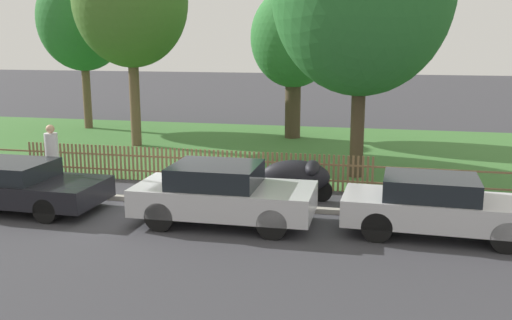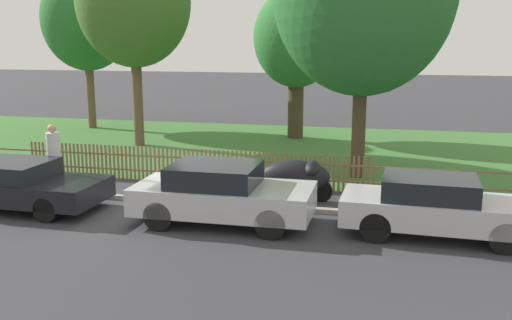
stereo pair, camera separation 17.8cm
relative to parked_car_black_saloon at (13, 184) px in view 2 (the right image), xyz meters
name	(u,v)px [view 2 (the right image)]	position (x,y,z in m)	size (l,w,h in m)	color
ground_plane	(162,203)	(3.46, 1.21, -0.62)	(120.00, 120.00, 0.00)	#38383D
kerb_stone	(164,200)	(3.46, 1.31, -0.56)	(42.23, 0.20, 0.12)	#9E998E
grass_strip	(242,147)	(3.46, 9.42, -0.62)	(42.23, 11.95, 0.01)	#3D7033
park_fence	(191,166)	(3.46, 3.46, -0.11)	(42.23, 0.05, 1.03)	olive
parked_car_black_saloon	(13,184)	(0.00, 0.00, 0.00)	(4.55, 1.92, 1.20)	black
parked_car_navy_estate	(222,193)	(5.43, 0.03, 0.09)	(4.09, 1.89, 1.38)	#BCBCC1
parked_car_red_compact	(436,206)	(10.14, 0.18, 0.05)	(4.12, 1.78, 1.30)	#BCBCC1
covered_motorcycle	(298,176)	(6.83, 2.28, 0.04)	(1.93, 0.87, 1.09)	black
tree_nearest_kerb	(86,20)	(-4.85, 12.68, 4.45)	(4.12, 4.12, 7.46)	brown
tree_behind_motorcycle	(133,2)	(-0.65, 8.83, 4.96)	(4.38, 4.38, 8.13)	brown
tree_mid_park	(297,39)	(5.16, 12.04, 3.57)	(3.62, 3.62, 6.34)	#473828
pedestrian_by_lamp	(53,152)	(-0.17, 2.10, 0.40)	(0.42, 0.41, 1.82)	#2D3351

